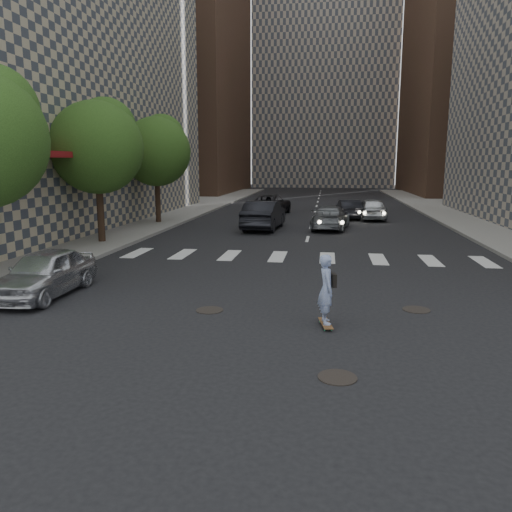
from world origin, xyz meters
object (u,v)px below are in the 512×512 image
Objects in this scene: tree_c at (157,148)px; silver_sedan at (45,273)px; traffic_car_b at (331,217)px; skateboarder at (327,289)px; traffic_car_d at (371,209)px; traffic_car_a at (264,215)px; traffic_car_c at (270,205)px; tree_b at (99,143)px; traffic_car_e at (349,209)px.

silver_sedan is at bearing -81.85° from tree_c.
silver_sedan is 18.01m from traffic_car_b.
traffic_car_d is (2.93, 23.22, -0.16)m from skateboarder.
traffic_car_a is 1.08× the size of traffic_car_b.
skateboarder is at bearing 96.68° from traffic_car_b.
traffic_car_b is (10.61, -1.07, -3.97)m from tree_c.
traffic_car_b is (0.18, 17.74, -0.22)m from skateboarder.
traffic_car_a is at bearing 39.71° from traffic_car_d.
traffic_car_d is (13.36, 4.41, -3.92)m from tree_c.
traffic_car_a is 8.60m from traffic_car_c.
silver_sedan is 24.15m from traffic_car_d.
tree_b reaches higher than skateboarder.
traffic_car_e is at bearing -94.65° from traffic_car_b.
traffic_car_a reaches higher than traffic_car_e.
traffic_car_e is (5.06, 6.57, -0.17)m from traffic_car_a.
traffic_car_b is at bearing -5.78° from tree_c.
traffic_car_c is (6.18, 14.86, -3.92)m from tree_b.
traffic_car_c is at bearing 81.27° from silver_sedan.
traffic_car_a reaches higher than traffic_car_b.
skateboarder is 26.02m from traffic_car_c.
traffic_car_a is (4.35, 15.43, 0.16)m from silver_sedan.
tree_b reaches higher than silver_sedan.
skateboarder is 17.48m from traffic_car_a.
traffic_car_b is (3.81, 0.64, -0.15)m from traffic_car_a.
skateboarder reaches higher than traffic_car_e.
tree_c reaches higher than skateboarder.
traffic_car_d is at bearing -109.38° from traffic_car_b.
traffic_car_b is at bearing 60.05° from traffic_car_d.
skateboarder is 0.37× the size of traffic_car_b.
tree_c is at bearing 16.43° from traffic_car_e.
tree_b is at bearing -90.00° from tree_c.
silver_sedan is 23.93m from traffic_car_e.
tree_c is 1.67× the size of traffic_car_e.
traffic_car_d is (2.75, 5.48, 0.05)m from traffic_car_b.
skateboarder is at bearing 106.06° from traffic_car_c.
tree_b is 1.26× the size of traffic_car_c.
silver_sedan reaches higher than traffic_car_e.
traffic_car_c is at bearing -25.27° from traffic_car_e.
traffic_car_d is 1.57m from traffic_car_e.
traffic_car_b reaches higher than traffic_car_e.
traffic_car_c reaches higher than silver_sedan.
traffic_car_a is 8.30m from traffic_car_e.
tree_c reaches higher than traffic_car_e.
tree_b is 3.87× the size of skateboarder.
traffic_car_a is 3.86m from traffic_car_b.
traffic_car_c is 1.22× the size of traffic_car_d.
silver_sedan is 0.78× the size of traffic_car_a.
skateboarder is at bearing -11.75° from silver_sedan.
traffic_car_b is 9.09m from traffic_car_c.
tree_c is 14.60m from traffic_car_d.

